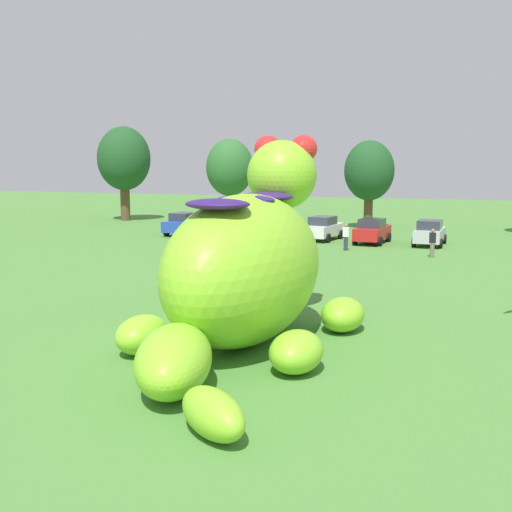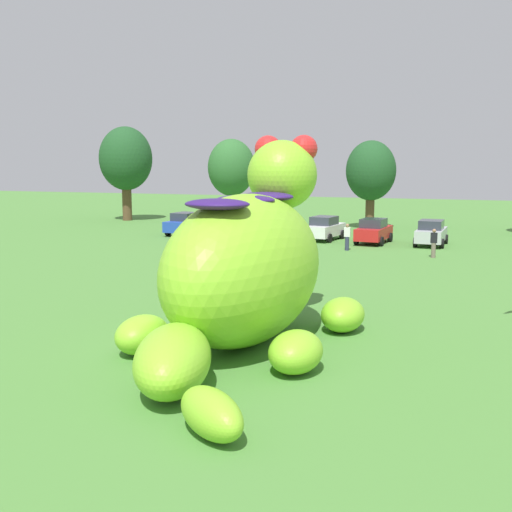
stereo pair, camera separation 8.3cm
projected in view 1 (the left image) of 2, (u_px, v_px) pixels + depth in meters
ground_plane at (193, 345)px, 19.79m from camera, size 160.00×160.00×0.00m
giant_inflatable_creature at (246, 267)px, 19.82m from camera, size 6.67×12.82×6.58m
car_blue at (184, 224)px, 48.89m from camera, size 2.24×4.24×1.72m
car_yellow at (227, 226)px, 46.88m from camera, size 2.40×4.31×1.72m
car_green at (275, 226)px, 46.90m from camera, size 2.48×4.34×1.72m
car_white at (323, 228)px, 45.63m from camera, size 2.40×4.31×1.72m
car_red at (372, 231)px, 43.86m from camera, size 2.25×4.25×1.72m
car_silver at (430, 233)px, 42.78m from camera, size 2.08×4.17×1.72m
tree_far_left at (124, 159)px, 59.93m from camera, size 4.97×4.97×8.82m
tree_left at (230, 168)px, 57.61m from camera, size 4.28×4.28×7.59m
tree_mid_left at (369, 171)px, 52.64m from camera, size 4.12×4.12×7.31m
spectator_near_inflatable at (346, 237)px, 40.39m from camera, size 0.38×0.26×1.71m
spectator_mid_field at (432, 243)px, 37.37m from camera, size 0.38×0.26×1.71m
spectator_by_cars at (236, 256)px, 32.28m from camera, size 0.38×0.26×1.71m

